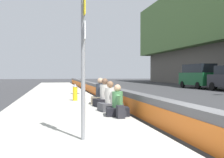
{
  "coord_description": "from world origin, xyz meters",
  "views": [
    {
      "loc": [
        -5.06,
        2.92,
        1.54
      ],
      "look_at": [
        10.26,
        -0.31,
        1.24
      ],
      "focal_mm": 44.4,
      "sensor_mm": 36.0,
      "label": 1
    }
  ],
  "objects_px": {
    "seated_person_foreground": "(117,106)",
    "seated_person_rear": "(105,98)",
    "seated_person_far": "(100,96)",
    "route_sign_post": "(83,41)",
    "parked_car_midline": "(198,76)",
    "fire_hydrant": "(75,92)",
    "seated_person_middle": "(110,102)",
    "backpack": "(121,112)"
  },
  "relations": [
    {
      "from": "seated_person_foreground",
      "to": "seated_person_rear",
      "type": "relative_size",
      "value": 0.87
    },
    {
      "from": "seated_person_foreground",
      "to": "seated_person_far",
      "type": "relative_size",
      "value": 0.87
    },
    {
      "from": "seated_person_far",
      "to": "route_sign_post",
      "type": "bearing_deg",
      "value": 167.63
    },
    {
      "from": "seated_person_foreground",
      "to": "seated_person_rear",
      "type": "distance_m",
      "value": 2.67
    },
    {
      "from": "parked_car_midline",
      "to": "seated_person_rear",
      "type": "bearing_deg",
      "value": 139.67
    },
    {
      "from": "fire_hydrant",
      "to": "seated_person_rear",
      "type": "xyz_separation_m",
      "value": [
        -2.88,
        -1.05,
        -0.07
      ]
    },
    {
      "from": "fire_hydrant",
      "to": "seated_person_foreground",
      "type": "distance_m",
      "value": 5.63
    },
    {
      "from": "fire_hydrant",
      "to": "seated_person_middle",
      "type": "height_order",
      "value": "seated_person_middle"
    },
    {
      "from": "seated_person_middle",
      "to": "seated_person_rear",
      "type": "bearing_deg",
      "value": -2.43
    },
    {
      "from": "fire_hydrant",
      "to": "seated_person_foreground",
      "type": "xyz_separation_m",
      "value": [
        -5.54,
        -0.99,
        -0.12
      ]
    },
    {
      "from": "backpack",
      "to": "seated_person_middle",
      "type": "bearing_deg",
      "value": -0.66
    },
    {
      "from": "seated_person_far",
      "to": "seated_person_middle",
      "type": "bearing_deg",
      "value": 178.99
    },
    {
      "from": "route_sign_post",
      "to": "parked_car_midline",
      "type": "xyz_separation_m",
      "value": [
        20.93,
        -14.36,
        -0.88
      ]
    },
    {
      "from": "fire_hydrant",
      "to": "parked_car_midline",
      "type": "bearing_deg",
      "value": -48.6
    },
    {
      "from": "backpack",
      "to": "parked_car_midline",
      "type": "relative_size",
      "value": 0.08
    },
    {
      "from": "seated_person_middle",
      "to": "seated_person_far",
      "type": "relative_size",
      "value": 0.93
    },
    {
      "from": "seated_person_foreground",
      "to": "route_sign_post",
      "type": "bearing_deg",
      "value": 155.0
    },
    {
      "from": "seated_person_foreground",
      "to": "fire_hydrant",
      "type": "bearing_deg",
      "value": 10.18
    },
    {
      "from": "seated_person_foreground",
      "to": "seated_person_far",
      "type": "xyz_separation_m",
      "value": [
        3.73,
        -0.04,
        0.05
      ]
    },
    {
      "from": "route_sign_post",
      "to": "seated_person_foreground",
      "type": "relative_size",
      "value": 3.44
    },
    {
      "from": "seated_person_middle",
      "to": "backpack",
      "type": "height_order",
      "value": "seated_person_middle"
    },
    {
      "from": "route_sign_post",
      "to": "seated_person_foreground",
      "type": "height_order",
      "value": "route_sign_post"
    },
    {
      "from": "seated_person_foreground",
      "to": "seated_person_rear",
      "type": "height_order",
      "value": "seated_person_rear"
    },
    {
      "from": "route_sign_post",
      "to": "seated_person_rear",
      "type": "xyz_separation_m",
      "value": [
        5.81,
        -1.53,
        -1.72
      ]
    },
    {
      "from": "seated_person_rear",
      "to": "backpack",
      "type": "xyz_separation_m",
      "value": [
        -3.22,
        0.08,
        -0.18
      ]
    },
    {
      "from": "seated_person_far",
      "to": "backpack",
      "type": "xyz_separation_m",
      "value": [
        -4.29,
        0.07,
        -0.18
      ]
    },
    {
      "from": "fire_hydrant",
      "to": "seated_person_foreground",
      "type": "bearing_deg",
      "value": -169.82
    },
    {
      "from": "fire_hydrant",
      "to": "seated_person_far",
      "type": "relative_size",
      "value": 0.73
    },
    {
      "from": "seated_person_far",
      "to": "seated_person_rear",
      "type": "bearing_deg",
      "value": -179.09
    },
    {
      "from": "fire_hydrant",
      "to": "seated_person_rear",
      "type": "height_order",
      "value": "seated_person_rear"
    },
    {
      "from": "seated_person_middle",
      "to": "parked_car_midline",
      "type": "xyz_separation_m",
      "value": [
        16.57,
        -12.9,
        0.86
      ]
    },
    {
      "from": "seated_person_foreground",
      "to": "parked_car_midline",
      "type": "height_order",
      "value": "parked_car_midline"
    },
    {
      "from": "seated_person_rear",
      "to": "route_sign_post",
      "type": "bearing_deg",
      "value": 165.29
    },
    {
      "from": "seated_person_foreground",
      "to": "parked_car_midline",
      "type": "bearing_deg",
      "value": -35.95
    },
    {
      "from": "route_sign_post",
      "to": "seated_person_far",
      "type": "relative_size",
      "value": 2.98
    },
    {
      "from": "backpack",
      "to": "seated_person_far",
      "type": "bearing_deg",
      "value": -0.87
    },
    {
      "from": "backpack",
      "to": "seated_person_foreground",
      "type": "bearing_deg",
      "value": -2.39
    },
    {
      "from": "fire_hydrant",
      "to": "seated_person_far",
      "type": "distance_m",
      "value": 2.09
    },
    {
      "from": "parked_car_midline",
      "to": "seated_person_foreground",
      "type": "bearing_deg",
      "value": 144.05
    },
    {
      "from": "route_sign_post",
      "to": "seated_person_rear",
      "type": "bearing_deg",
      "value": -14.71
    },
    {
      "from": "route_sign_post",
      "to": "backpack",
      "type": "xyz_separation_m",
      "value": [
        2.59,
        -1.44,
        -1.9
      ]
    },
    {
      "from": "seated_person_rear",
      "to": "parked_car_midline",
      "type": "relative_size",
      "value": 0.24
    }
  ]
}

